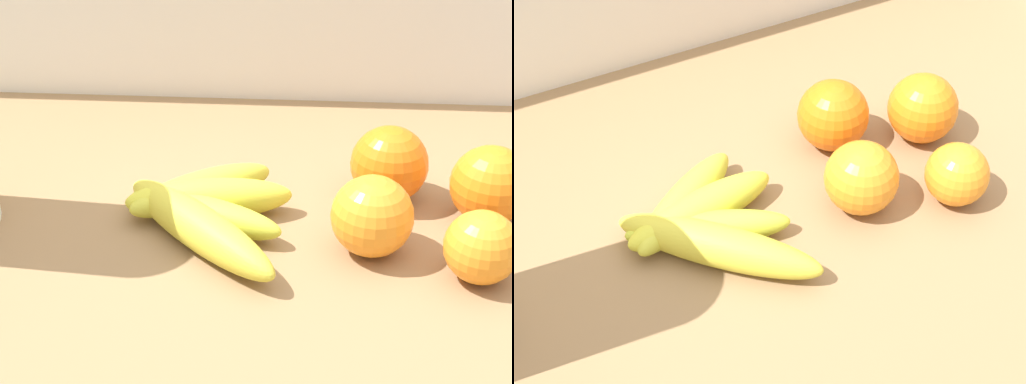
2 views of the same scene
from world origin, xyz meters
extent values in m
cube|color=olive|center=(0.00, 0.00, 0.46)|extent=(1.88, 0.65, 0.93)
cube|color=silver|center=(0.00, 0.36, 0.65)|extent=(2.28, 0.06, 1.30)
ellipsoid|color=gold|center=(-0.28, -0.02, 0.95)|extent=(0.18, 0.18, 0.04)
ellipsoid|color=#C7D038|center=(-0.28, 0.01, 0.95)|extent=(0.17, 0.09, 0.04)
ellipsoid|color=yellow|center=(-0.28, 0.03, 0.95)|extent=(0.18, 0.07, 0.04)
ellipsoid|color=gold|center=(-0.29, 0.05, 0.95)|extent=(0.16, 0.13, 0.04)
sphere|color=orange|center=(-0.11, -0.02, 0.97)|extent=(0.08, 0.08, 0.08)
sphere|color=orange|center=(0.01, 0.05, 0.97)|extent=(0.08, 0.08, 0.08)
sphere|color=orange|center=(-0.09, 0.08, 0.97)|extent=(0.08, 0.08, 0.08)
sphere|color=orange|center=(-0.02, -0.06, 0.96)|extent=(0.07, 0.07, 0.07)
camera|label=1|loc=(-0.18, -0.64, 1.36)|focal=54.37mm
camera|label=2|loc=(-0.46, -0.49, 1.53)|focal=54.27mm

